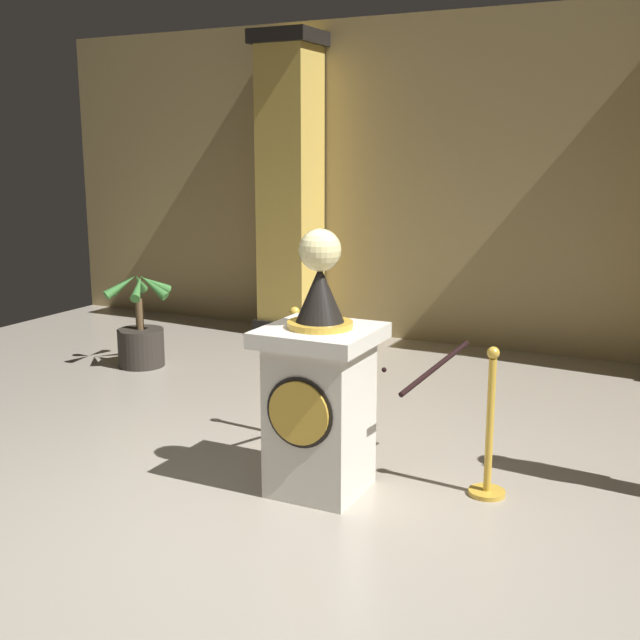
% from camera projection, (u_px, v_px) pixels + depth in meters
% --- Properties ---
extents(ground_plane, '(11.47, 11.47, 0.00)m').
position_uv_depth(ground_plane, '(273.00, 515.00, 4.89)').
color(ground_plane, '#9E9384').
extents(back_wall, '(11.47, 0.16, 3.70)m').
position_uv_depth(back_wall, '(487.00, 184.00, 8.79)').
color(back_wall, tan).
rests_on(back_wall, ground_plane).
extents(pedestal_clock, '(0.70, 0.70, 1.73)m').
position_uv_depth(pedestal_clock, '(320.00, 390.00, 5.12)').
color(pedestal_clock, silver).
rests_on(pedestal_clock, ground_plane).
extents(stanchion_near, '(0.24, 0.24, 1.00)m').
position_uv_depth(stanchion_near, '(489.00, 445.00, 5.12)').
color(stanchion_near, gold).
rests_on(stanchion_near, ground_plane).
extents(stanchion_far, '(0.24, 0.24, 1.05)m').
position_uv_depth(stanchion_far, '(295.00, 393.00, 6.14)').
color(stanchion_far, gold).
rests_on(stanchion_far, ground_plane).
extents(velvet_rope, '(1.03, 1.01, 0.22)m').
position_uv_depth(velvet_rope, '(384.00, 358.00, 5.54)').
color(velvet_rope, black).
extents(column_left, '(0.73, 0.73, 3.55)m').
position_uv_depth(column_left, '(290.00, 189.00, 9.41)').
color(column_left, black).
rests_on(column_left, ground_plane).
extents(potted_palm_left, '(0.71, 0.64, 1.01)m').
position_uv_depth(potted_palm_left, '(141.00, 335.00, 8.23)').
color(potted_palm_left, '#2D2823').
rests_on(potted_palm_left, ground_plane).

